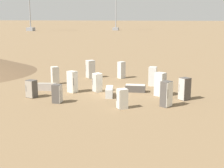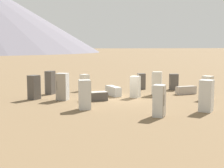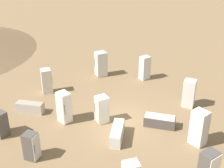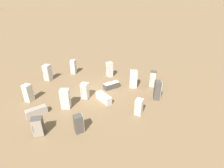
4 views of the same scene
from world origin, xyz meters
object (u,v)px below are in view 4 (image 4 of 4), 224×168
object	(u,v)px
discarded_fridge_10	(133,79)
discarded_fridge_11	(157,90)
discarded_fridge_14	(79,124)
discarded_fridge_0	(38,127)
discarded_fridge_8	(65,99)
discarded_fridge_2	(111,85)
discarded_fridge_7	(85,91)
discarded_fridge_9	(73,67)
discarded_fridge_3	(109,69)
discarded_fridge_13	(139,107)
discarded_fridge_12	(28,93)
discarded_fridge_1	(47,73)
discarded_fridge_4	(104,98)
discarded_fridge_5	(153,79)
discarded_fridge_6	(37,111)

from	to	relation	value
discarded_fridge_10	discarded_fridge_11	xyz separation A→B (m)	(0.59, -3.12, -0.03)
discarded_fridge_11	discarded_fridge_14	distance (m)	8.18
discarded_fridge_0	discarded_fridge_8	xyz separation A→B (m)	(2.69, 2.34, 0.22)
discarded_fridge_2	discarded_fridge_7	world-z (taller)	discarded_fridge_7
discarded_fridge_9	discarded_fridge_11	distance (m)	11.15
discarded_fridge_0	discarded_fridge_3	distance (m)	11.26
discarded_fridge_8	discarded_fridge_13	size ratio (longest dim) A/B	1.29
discarded_fridge_12	discarded_fridge_13	world-z (taller)	discarded_fridge_12
discarded_fridge_1	discarded_fridge_2	bearing A→B (deg)	-178.05
discarded_fridge_3	discarded_fridge_11	world-z (taller)	discarded_fridge_11
discarded_fridge_4	discarded_fridge_12	xyz separation A→B (m)	(-6.13, 3.58, 0.49)
discarded_fridge_13	discarded_fridge_5	bearing A→B (deg)	-87.42
discarded_fridge_8	discarded_fridge_12	bearing A→B (deg)	-106.30
discarded_fridge_11	discarded_fridge_12	distance (m)	12.24
discarded_fridge_2	discarded_fridge_7	xyz separation A→B (m)	(-3.27, -0.58, 0.50)
discarded_fridge_2	discarded_fridge_11	world-z (taller)	discarded_fridge_11
discarded_fridge_0	discarded_fridge_11	xyz separation A→B (m)	(10.79, -0.53, 0.23)
discarded_fridge_3	discarded_fridge_7	world-z (taller)	discarded_fridge_3
discarded_fridge_8	discarded_fridge_12	world-z (taller)	discarded_fridge_8
discarded_fridge_10	discarded_fridge_12	world-z (taller)	discarded_fridge_10
discarded_fridge_12	discarded_fridge_9	bearing A→B (deg)	89.96
discarded_fridge_5	discarded_fridge_9	world-z (taller)	discarded_fridge_9
discarded_fridge_1	discarded_fridge_10	world-z (taller)	discarded_fridge_10
discarded_fridge_0	discarded_fridge_4	size ratio (longest dim) A/B	0.75
discarded_fridge_13	discarded_fridge_4	bearing A→B (deg)	-8.00
discarded_fridge_6	discarded_fridge_11	distance (m)	11.03
discarded_fridge_3	discarded_fridge_14	distance (m)	10.02
discarded_fridge_7	discarded_fridge_14	size ratio (longest dim) A/B	1.14
discarded_fridge_0	discarded_fridge_8	bearing A→B (deg)	-121.14
discarded_fridge_4	discarded_fridge_8	world-z (taller)	discarded_fridge_8
discarded_fridge_8	discarded_fridge_4	bearing A→B (deg)	108.67
discarded_fridge_6	discarded_fridge_8	bearing A→B (deg)	-102.07
discarded_fridge_2	discarded_fridge_3	world-z (taller)	discarded_fridge_3
discarded_fridge_8	discarded_fridge_11	xyz separation A→B (m)	(8.10, -2.87, 0.01)
discarded_fridge_11	discarded_fridge_0	bearing A→B (deg)	-57.30
discarded_fridge_7	discarded_fridge_1	bearing A→B (deg)	-26.85
discarded_fridge_13	discarded_fridge_14	world-z (taller)	discarded_fridge_13
discarded_fridge_3	discarded_fridge_5	world-z (taller)	discarded_fridge_3
discarded_fridge_1	discarded_fridge_2	size ratio (longest dim) A/B	1.07
discarded_fridge_14	discarded_fridge_1	bearing A→B (deg)	-175.55
discarded_fridge_7	discarded_fridge_14	distance (m)	4.63
discarded_fridge_11	discarded_fridge_14	xyz separation A→B (m)	(-8.15, -0.62, -0.23)
discarded_fridge_10	discarded_fridge_2	bearing A→B (deg)	-172.31
discarded_fridge_1	discarded_fridge_8	xyz separation A→B (m)	(0.18, -6.62, -0.02)
discarded_fridge_5	discarded_fridge_11	distance (m)	2.58
discarded_fridge_1	discarded_fridge_13	size ratio (longest dim) A/B	1.32
discarded_fridge_10	discarded_fridge_11	size ratio (longest dim) A/B	1.03
discarded_fridge_2	discarded_fridge_7	bearing A→B (deg)	97.03
discarded_fridge_9	discarded_fridge_0	bearing A→B (deg)	-173.46
discarded_fridge_13	discarded_fridge_11	bearing A→B (deg)	-104.31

